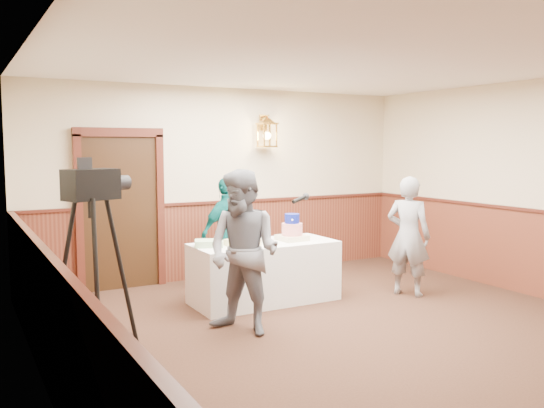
{
  "coord_description": "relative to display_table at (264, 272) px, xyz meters",
  "views": [
    {
      "loc": [
        -3.57,
        -4.33,
        1.95
      ],
      "look_at": [
        -0.22,
        1.7,
        1.25
      ],
      "focal_mm": 38.0,
      "sensor_mm": 36.0,
      "label": 1
    }
  ],
  "objects": [
    {
      "name": "tv_camera_rig",
      "position": [
        -2.36,
        -1.35,
        0.42
      ],
      "size": [
        0.68,
        0.64,
        1.76
      ],
      "rotation": [
        0.0,
        0.0,
        0.39
      ],
      "color": "black",
      "rests_on": "ground"
    },
    {
      "name": "sheet_cake_yellow",
      "position": [
        -0.33,
        -0.06,
        0.41
      ],
      "size": [
        0.4,
        0.33,
        0.08
      ],
      "primitive_type": "cube",
      "rotation": [
        0.0,
        0.0,
        0.12
      ],
      "color": "#FFE498",
      "rests_on": "display_table"
    },
    {
      "name": "tiered_cake",
      "position": [
        0.39,
        -0.03,
        0.51
      ],
      "size": [
        0.35,
        0.35,
        0.34
      ],
      "rotation": [
        0.0,
        0.0,
        0.06
      ],
      "color": "beige",
      "rests_on": "display_table"
    },
    {
      "name": "sheet_cake_green",
      "position": [
        -0.72,
        0.07,
        0.41
      ],
      "size": [
        0.4,
        0.37,
        0.08
      ],
      "primitive_type": "cube",
      "rotation": [
        0.0,
        0.0,
        -0.38
      ],
      "color": "#92C88D",
      "rests_on": "display_table"
    },
    {
      "name": "assistant_p",
      "position": [
        -0.1,
        0.85,
        0.39
      ],
      "size": [
        0.96,
        0.58,
        1.53
      ],
      "primitive_type": "imported",
      "rotation": [
        0.0,
        0.0,
        3.39
      ],
      "color": "#085251",
      "rests_on": "ground"
    },
    {
      "name": "display_table",
      "position": [
        0.0,
        0.0,
        0.0
      ],
      "size": [
        1.8,
        0.8,
        0.75
      ],
      "primitive_type": "cube",
      "color": "white",
      "rests_on": "ground"
    },
    {
      "name": "baker",
      "position": [
        1.79,
        -0.63,
        0.41
      ],
      "size": [
        0.61,
        0.68,
        1.56
      ],
      "primitive_type": "imported",
      "rotation": [
        0.0,
        0.0,
        2.11
      ],
      "color": "gray",
      "rests_on": "ground"
    },
    {
      "name": "room_shell",
      "position": [
        0.16,
        -1.45,
        1.15
      ],
      "size": [
        6.02,
        7.02,
        2.81
      ],
      "color": "beige",
      "rests_on": "ground"
    },
    {
      "name": "interviewer",
      "position": [
        -0.76,
        -0.97,
        0.48
      ],
      "size": [
        1.57,
        1.05,
        1.71
      ],
      "rotation": [
        0.0,
        0.0,
        -1.03
      ],
      "color": "slate",
      "rests_on": "ground"
    },
    {
      "name": "ground",
      "position": [
        0.22,
        -1.9,
        -0.38
      ],
      "size": [
        7.0,
        7.0,
        0.0
      ],
      "primitive_type": "plane",
      "color": "#321C13",
      "rests_on": "ground"
    }
  ]
}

